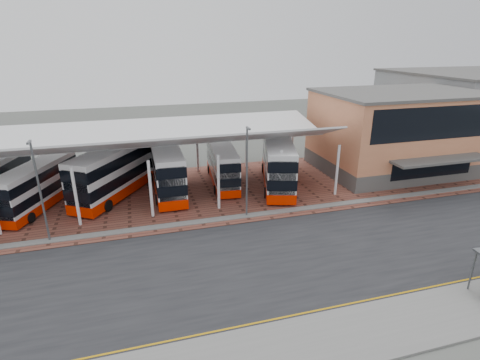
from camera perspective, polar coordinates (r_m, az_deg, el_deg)
The scene contains 16 objects.
ground at distance 27.60m, azimuth 0.85°, elevation -11.55°, with size 140.00×140.00×0.00m, color #484B46.
road at distance 26.79m, azimuth 1.48°, elevation -12.62°, with size 120.00×14.00×0.02m, color black.
forecourt at distance 39.28m, azimuth -1.85°, elevation -1.35°, with size 72.00×16.00×0.06m, color brown.
sidewalk at distance 20.93m, azimuth 8.67°, elevation -23.94°, with size 120.00×4.00×0.14m, color slate.
north_kerb at distance 32.79m, azimuth -2.30°, elevation -5.90°, with size 120.00×0.80×0.14m, color slate.
yellow_line_near at distance 22.29m, azimuth 6.41°, elevation -20.65°, with size 120.00×0.12×0.01m, color #BC8408.
yellow_line_far at distance 22.50m, azimuth 6.11°, elevation -20.18°, with size 120.00×0.12×0.01m, color #BC8408.
canopy at distance 37.38m, azimuth -14.36°, elevation 6.17°, with size 37.00×11.63×7.07m.
terminal at distance 48.03m, azimuth 23.04°, elevation 6.88°, with size 18.40×14.40×9.25m.
lamp_west at distance 31.27m, azimuth -28.24°, elevation -1.25°, with size 0.16×0.90×8.07m.
lamp_east at distance 31.69m, azimuth 1.07°, elevation 1.56°, with size 0.16×0.90×8.07m.
bus_1 at distance 38.98m, azimuth -28.43°, elevation -0.84°, with size 5.96×10.09×4.11m.
bus_2 at distance 38.93m, azimuth -18.28°, elevation 1.26°, with size 8.72×11.52×4.91m.
bus_3 at distance 38.86m, azimuth -11.14°, elevation 1.80°, with size 2.97×11.63×4.79m.
bus_4 at distance 40.33m, azimuth -2.73°, elevation 2.42°, with size 3.34×10.32×4.18m.
bus_5 at distance 39.84m, azimuth 5.76°, elevation 2.68°, with size 6.22×12.30×4.96m.
Camera 1 is at (-6.84, -22.37, 14.65)m, focal length 28.00 mm.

